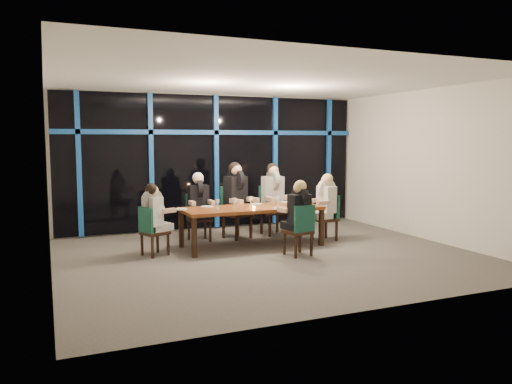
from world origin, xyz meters
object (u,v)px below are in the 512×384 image
Objects in this scene: chair_end_left at (151,229)px; diner_far_mid at (237,189)px; chair_end_right at (328,215)px; water_pitcher at (291,202)px; diner_far_left at (199,197)px; diner_end_right at (325,197)px; diner_near_mid at (298,206)px; chair_far_right at (272,207)px; diner_end_left at (154,208)px; diner_far_right at (274,188)px; dining_table at (252,211)px; chair_near_mid at (301,228)px; chair_far_mid at (234,209)px; chair_far_left at (198,214)px; wine_bottle at (308,199)px.

chair_end_left is 0.83× the size of diner_far_mid.
water_pitcher is at bearing -82.27° from chair_end_right.
diner_far_left is (1.14, 0.94, 0.41)m from chair_end_left.
diner_end_right reaches higher than diner_near_mid.
diner_near_mid is (-0.42, -2.00, 0.28)m from chair_far_right.
diner_far_left is 2.24m from diner_near_mid.
diner_end_left reaches higher than water_pitcher.
diner_near_mid is 0.74m from water_pitcher.
diner_near_mid is (0.43, -1.84, -0.15)m from diner_far_mid.
diner_far_left is 0.90× the size of diner_far_right.
chair_near_mid is at bearing -66.14° from dining_table.
diner_far_mid reaches higher than diner_far_left.
diner_end_right is (1.57, -0.96, 0.28)m from chair_far_mid.
diner_end_right is (2.32, -1.00, 0.35)m from chair_far_left.
wine_bottle is (1.08, -1.13, 0.27)m from chair_far_mid.
diner_end_right is at bearing -51.23° from diner_far_mid.
diner_end_left is 2.51m from water_pitcher.
chair_far_left reaches higher than chair_end_left.
dining_table is 1.57m from diner_end_right.
diner_end_left is at bearing -138.67° from diner_far_left.
chair_end_left is 0.97× the size of diner_end_right.
chair_far_mid is at bearing -128.68° from diner_end_right.
chair_near_mid is at bearing -136.50° from diner_end_left.
chair_far_mid reaches higher than chair_far_left.
chair_near_mid is 1.12m from wine_bottle.
diner_end_left is at bearing -173.50° from chair_far_mid.
diner_far_mid reaches higher than diner_end_right.
chair_far_right is at bearing -16.24° from chair_far_mid.
dining_table is at bearing -136.68° from diner_far_right.
diner_far_left reaches higher than wine_bottle.
diner_far_mid reaches higher than diner_far_right.
diner_far_mid is 1.03× the size of diner_far_right.
wine_bottle is at bearing -78.49° from diner_end_right.
water_pitcher is (0.65, -1.13, -0.16)m from diner_far_mid.
diner_far_right is 1.14m from wine_bottle.
diner_far_mid is 1.23× the size of diner_end_left.
wine_bottle is 0.41m from water_pitcher.
wine_bottle is (0.20, -1.12, -0.12)m from diner_far_right.
chair_far_left is at bearing 150.09° from diner_far_mid.
chair_end_left is at bearing 163.50° from water_pitcher.
diner_far_mid is (-0.44, 1.91, 0.51)m from chair_near_mid.
chair_end_left is 2.57m from chair_near_mid.
dining_table is at bearing 146.28° from water_pitcher.
chair_far_right is 1.29m from chair_end_right.
chair_far_mid is at bearing -1.94° from chair_far_left.
chair_end_right is at bearing -56.88° from chair_far_right.
water_pitcher is (0.21, 0.71, -0.01)m from diner_near_mid.
chair_end_left is at bearing -137.32° from chair_far_left.
chair_far_left is 1.02× the size of chair_end_right.
diner_end_right reaches higher than chair_far_mid.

